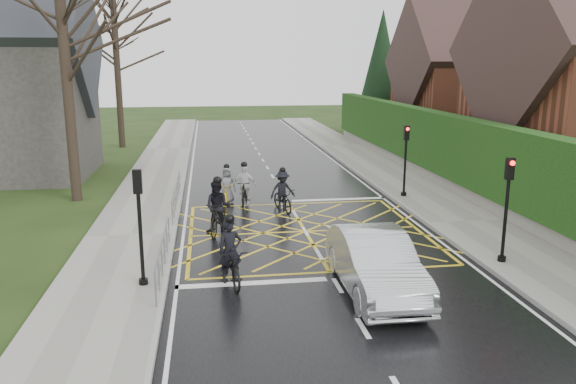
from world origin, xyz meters
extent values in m
plane|color=black|center=(0.00, 0.00, 0.00)|extent=(120.00, 120.00, 0.00)
cube|color=black|center=(0.00, 0.00, 0.01)|extent=(9.00, 80.00, 0.01)
cube|color=gray|center=(6.00, 0.00, 0.07)|extent=(3.00, 80.00, 0.15)
cube|color=gray|center=(-6.00, 0.00, 0.07)|extent=(3.00, 80.00, 0.15)
cube|color=slate|center=(7.75, 6.00, 0.35)|extent=(0.50, 38.00, 0.70)
cube|color=#0E340F|center=(7.75, 6.00, 2.10)|extent=(0.90, 38.00, 2.80)
cube|color=brown|center=(14.75, 18.00, 3.00)|extent=(9.00, 8.00, 6.00)
cube|color=#33211E|center=(14.75, 18.00, 5.90)|extent=(9.80, 8.80, 8.80)
cube|color=brown|center=(17.45, 18.00, 8.50)|extent=(0.70, 0.70, 1.60)
cylinder|color=black|center=(10.75, 26.00, 0.60)|extent=(0.50, 0.50, 1.20)
cone|color=black|center=(10.75, 26.00, 5.00)|extent=(4.60, 4.60, 10.00)
cube|color=#2D2B28|center=(-13.50, 12.00, 3.50)|extent=(8.00, 7.00, 7.00)
cylinder|color=black|center=(-9.00, 6.00, 5.50)|extent=(0.44, 0.44, 11.00)
cylinder|color=black|center=(-10.00, 14.00, 6.00)|extent=(0.44, 0.44, 12.00)
cylinder|color=black|center=(-9.30, 22.00, 5.00)|extent=(0.44, 0.44, 10.00)
cylinder|color=slate|center=(-4.65, -3.50, 1.00)|extent=(0.05, 5.00, 0.05)
cylinder|color=slate|center=(-4.65, -3.50, 0.55)|extent=(0.04, 5.00, 0.04)
cylinder|color=slate|center=(-4.65, -6.00, 0.50)|extent=(0.04, 0.04, 1.00)
cylinder|color=slate|center=(-4.65, -1.00, 0.50)|extent=(0.04, 0.04, 1.00)
cylinder|color=slate|center=(-4.65, 4.00, 1.00)|extent=(0.05, 6.00, 0.05)
cylinder|color=slate|center=(-4.65, 4.00, 0.55)|extent=(0.04, 6.00, 0.04)
cylinder|color=slate|center=(-4.65, 1.00, 0.50)|extent=(0.04, 0.04, 1.00)
cylinder|color=slate|center=(-4.65, 7.00, 0.50)|extent=(0.04, 0.04, 1.00)
cylinder|color=black|center=(5.10, 4.20, 1.50)|extent=(0.10, 0.10, 3.00)
cylinder|color=black|center=(5.10, 4.20, 0.15)|extent=(0.24, 0.24, 0.30)
cube|color=black|center=(5.10, 4.20, 2.90)|extent=(0.22, 0.16, 0.62)
sphere|color=#FF0C0C|center=(5.10, 4.08, 3.08)|extent=(0.14, 0.14, 0.14)
cylinder|color=black|center=(5.10, -4.20, 1.50)|extent=(0.10, 0.10, 3.00)
cylinder|color=black|center=(5.10, -4.20, 0.15)|extent=(0.24, 0.24, 0.30)
cube|color=black|center=(5.10, -4.20, 2.90)|extent=(0.22, 0.16, 0.62)
sphere|color=#FF0C0C|center=(5.10, -4.32, 3.08)|extent=(0.14, 0.14, 0.14)
cylinder|color=black|center=(-5.10, -4.50, 1.50)|extent=(0.10, 0.10, 3.00)
cylinder|color=black|center=(-5.10, -4.50, 0.15)|extent=(0.24, 0.24, 0.30)
cube|color=black|center=(-5.10, -4.50, 2.90)|extent=(0.22, 0.16, 0.62)
sphere|color=#FF0C0C|center=(-5.10, -4.38, 3.08)|extent=(0.14, 0.14, 0.14)
imported|color=black|center=(-2.81, -4.40, 0.52)|extent=(1.07, 2.07, 1.04)
imported|color=black|center=(-2.81, -4.30, 0.88)|extent=(0.71, 0.54, 1.76)
sphere|color=black|center=(-2.81, -4.30, 1.78)|extent=(0.28, 0.28, 0.28)
imported|color=black|center=(-3.03, 0.15, 0.61)|extent=(1.08, 2.11, 1.22)
imported|color=black|center=(-3.03, 0.25, 0.93)|extent=(1.06, 0.92, 1.87)
sphere|color=black|center=(-3.03, 0.25, 1.89)|extent=(0.29, 0.29, 0.29)
imported|color=black|center=(-0.40, 2.97, 0.48)|extent=(1.05, 1.92, 0.96)
imported|color=black|center=(-0.40, 3.07, 0.81)|extent=(1.16, 0.84, 1.62)
sphere|color=black|center=(-0.40, 3.07, 1.64)|extent=(0.25, 0.25, 0.25)
imported|color=black|center=(-1.86, 4.04, 0.55)|extent=(0.85, 1.90, 1.10)
imported|color=silver|center=(-1.86, 4.14, 0.84)|extent=(1.05, 0.59, 1.69)
sphere|color=black|center=(-1.86, 4.14, 1.71)|extent=(0.27, 0.27, 0.27)
imported|color=gold|center=(-2.57, 4.48, 0.46)|extent=(0.83, 1.81, 0.91)
imported|color=#5C5E64|center=(-2.57, 4.58, 0.78)|extent=(0.82, 0.59, 1.55)
sphere|color=black|center=(-2.57, 4.58, 1.57)|extent=(0.24, 0.24, 0.24)
imported|color=silver|center=(0.86, -5.49, 0.79)|extent=(1.71, 4.80, 1.58)
camera|label=1|loc=(-3.32, -18.70, 5.81)|focal=35.00mm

